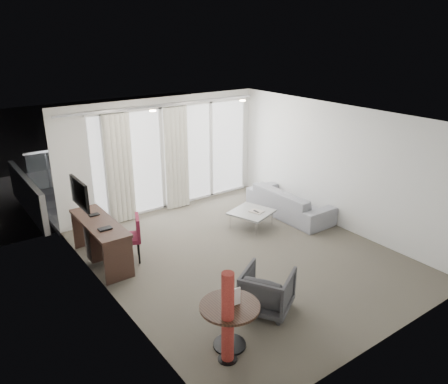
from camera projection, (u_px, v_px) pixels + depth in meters
floor at (243, 256)px, 8.21m from camera, size 5.00×6.00×0.00m
ceiling at (245, 118)px, 7.30m from camera, size 5.00×6.00×0.00m
wall_left at (109, 226)px, 6.39m from camera, size 0.00×6.00×2.60m
wall_right at (338, 167)px, 9.12m from camera, size 0.00×6.00×2.60m
wall_front at (391, 259)px, 5.48m from camera, size 5.00×0.00×2.60m
window_panel at (175, 156)px, 10.23m from camera, size 4.00×0.02×2.38m
window_frame at (175, 157)px, 10.21m from camera, size 4.10×0.06×2.44m
curtain_left at (120, 169)px, 9.31m from camera, size 0.60×0.20×2.38m
curtain_right at (177, 158)px, 10.07m from camera, size 0.60×0.20×2.38m
curtain_track at (165, 105)px, 9.50m from camera, size 4.80×0.04×0.04m
downlight_a at (153, 111)px, 8.03m from camera, size 0.12×0.12×0.02m
downlight_b at (243, 101)px, 9.18m from camera, size 0.12×0.12×0.02m
desk at (101, 242)px, 7.87m from camera, size 0.53×1.71×0.80m
tv at (79, 194)px, 7.50m from camera, size 0.05×0.80×0.50m
desk_chair at (128, 239)px, 7.92m from camera, size 0.60×0.58×0.86m
round_table at (230, 326)px, 5.77m from camera, size 0.82×0.82×0.64m
menu_card at (236, 299)px, 5.65m from camera, size 0.14×0.04×0.24m
red_lamp at (228, 318)px, 5.41m from camera, size 0.26×0.26×1.28m
tub_armchair at (267, 290)px, 6.54m from camera, size 0.99×0.98×0.66m
coffee_table at (251, 219)px, 9.36m from camera, size 1.01×1.01×0.36m
remote at (256, 212)px, 9.26m from camera, size 0.05×0.15×0.02m
magazine at (256, 212)px, 9.28m from camera, size 0.30×0.34×0.02m
sofa at (289, 202)px, 9.93m from camera, size 0.83×2.13×0.62m
terrace_slab at (149, 189)px, 11.82m from camera, size 5.60×3.00×0.12m
rattan_chair_a at (168, 167)px, 12.15m from camera, size 0.57×0.57×0.78m
rattan_chair_b at (190, 158)px, 12.85m from camera, size 0.60×0.60×0.86m
rattan_table at (211, 177)px, 11.78m from camera, size 0.63×0.63×0.51m
balustrade at (126, 157)px, 12.73m from camera, size 5.50×0.06×1.05m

